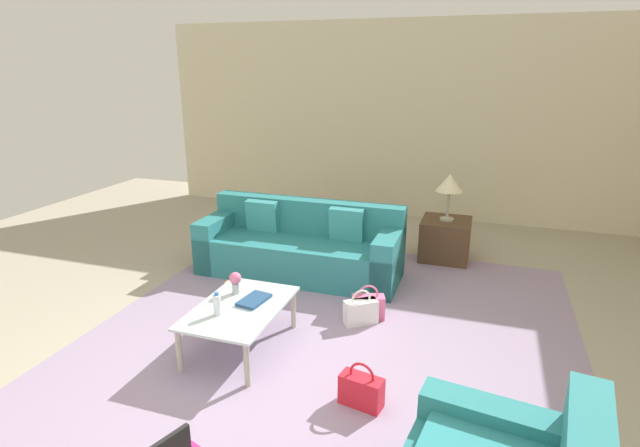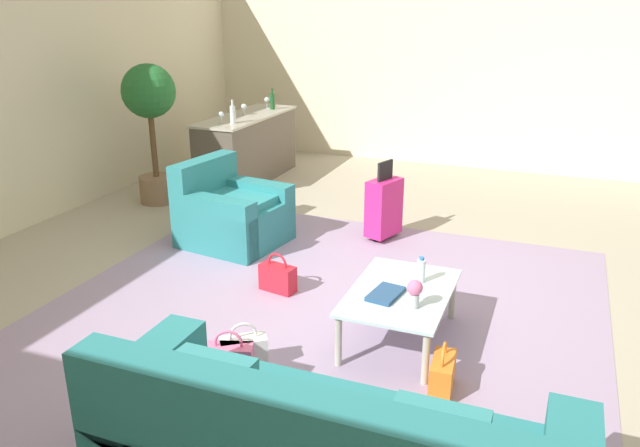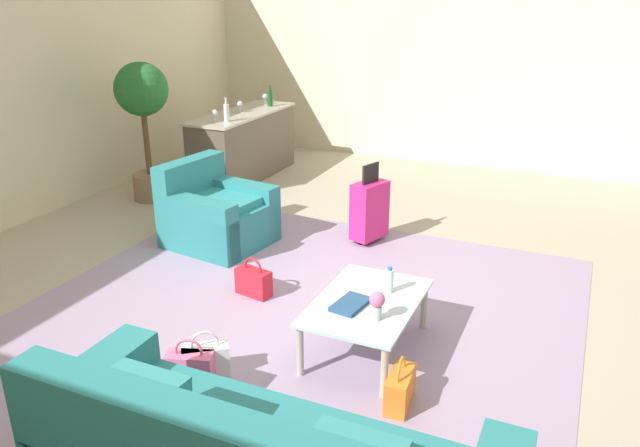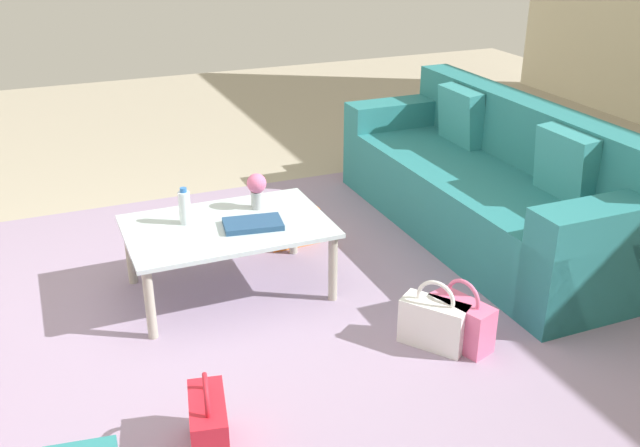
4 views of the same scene
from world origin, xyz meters
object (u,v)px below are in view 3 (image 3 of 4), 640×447
at_px(wine_bottle_clear, 226,112).
at_px(wine_glass_leftmost, 215,113).
at_px(wine_glass_left_of_centre, 240,104).
at_px(suitcase_magenta, 369,209).
at_px(handbag_white, 206,360).
at_px(armchair, 214,216).
at_px(coffee_table_book, 351,304).
at_px(flower_vase, 377,303).
at_px(coffee_table, 367,307).
at_px(wine_bottle_green, 270,98).
at_px(handbag_red, 254,282).
at_px(bar_console, 244,145).
at_px(handbag_pink, 190,368).
at_px(handbag_orange, 400,388).
at_px(potted_ficus, 143,109).
at_px(wine_glass_right_of_centre, 265,97).
at_px(water_bottle, 389,280).

bearing_deg(wine_bottle_clear, wine_glass_leftmost, 122.82).
height_order(wine_glass_left_of_centre, suitcase_magenta, wine_glass_left_of_centre).
bearing_deg(wine_bottle_clear, handbag_white, -150.50).
bearing_deg(armchair, wine_glass_left_of_centre, 23.68).
height_order(coffee_table_book, wine_glass_left_of_centre, wine_glass_left_of_centre).
bearing_deg(handbag_white, flower_vase, -62.41).
relative_size(coffee_table, wine_bottle_green, 3.59).
distance_m(flower_vase, handbag_white, 1.25).
height_order(armchair, handbag_red, armchair).
distance_m(bar_console, handbag_white, 4.81).
xyz_separation_m(coffee_table, handbag_red, (0.43, 1.20, -0.23)).
bearing_deg(handbag_pink, suitcase_magenta, -4.68).
relative_size(flower_vase, handbag_white, 0.57).
xyz_separation_m(wine_glass_left_of_centre, handbag_orange, (-4.03, -3.56, -0.90)).
xyz_separation_m(suitcase_magenta, handbag_white, (-2.77, 0.19, -0.23)).
height_order(handbag_red, potted_ficus, potted_ficus).
relative_size(coffee_table_book, handbag_pink, 0.86).
bearing_deg(coffee_table, coffee_table_book, 146.31).
xyz_separation_m(handbag_orange, handbag_pink, (-0.36, 1.36, 0.00)).
height_order(coffee_table_book, handbag_white, coffee_table_book).
relative_size(handbag_white, handbag_orange, 1.00).
height_order(wine_glass_left_of_centre, handbag_orange, wine_glass_left_of_centre).
distance_m(armchair, suitcase_magenta, 1.62).
bearing_deg(wine_glass_right_of_centre, suitcase_magenta, -131.95).
xyz_separation_m(coffee_table, water_bottle, (0.20, -0.10, 0.14)).
bearing_deg(coffee_table, suitcase_magenta, 19.29).
bearing_deg(handbag_orange, armchair, 54.66).
xyz_separation_m(wine_bottle_clear, wine_bottle_green, (1.16, 0.00, 0.00)).
xyz_separation_m(bar_console, handbag_pink, (-4.39, -2.16, -0.35)).
distance_m(bar_console, suitcase_magenta, 2.83).
relative_size(wine_bottle_green, handbag_orange, 0.84).
xyz_separation_m(wine_bottle_green, handbag_white, (-4.84, -2.08, -0.91)).
xyz_separation_m(wine_glass_right_of_centre, wine_bottle_green, (-0.09, -0.13, 0.01)).
distance_m(wine_bottle_clear, handbag_orange, 4.93).
bearing_deg(coffee_table_book, suitcase_magenta, 25.00).
height_order(wine_bottle_green, handbag_white, wine_bottle_green).
xyz_separation_m(armchair, potted_ficus, (0.89, 1.53, 0.85)).
distance_m(handbag_pink, potted_ficus, 4.27).
height_order(wine_glass_right_of_centre, handbag_red, wine_glass_right_of_centre).
xyz_separation_m(wine_glass_leftmost, handbag_red, (-2.41, -1.90, -0.90)).
bearing_deg(wine_bottle_green, bar_console, 168.03).
bearing_deg(wine_glass_left_of_centre, coffee_table, -138.19).
height_order(handbag_white, handbag_orange, same).
bearing_deg(suitcase_magenta, flower_vase, -159.05).
bearing_deg(coffee_table_book, wine_glass_right_of_centre, 43.96).
height_order(suitcase_magenta, handbag_red, suitcase_magenta).
height_order(handbag_white, handbag_pink, same).
distance_m(wine_glass_left_of_centre, potted_ficus, 1.42).
bearing_deg(wine_glass_left_of_centre, handbag_orange, -138.58).
xyz_separation_m(wine_bottle_green, handbag_red, (-3.65, -1.78, -0.91)).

